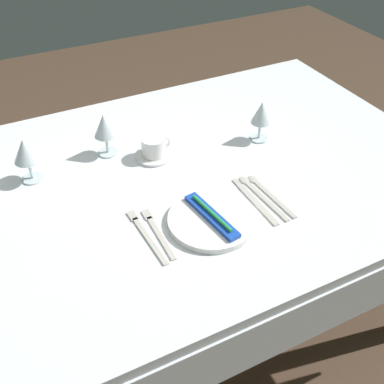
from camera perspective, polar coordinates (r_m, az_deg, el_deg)
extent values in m
plane|color=#4C3828|center=(1.96, -2.44, -15.60)|extent=(6.00, 6.00, 0.00)
cube|color=white|center=(1.43, -3.22, 1.16)|extent=(1.80, 1.10, 0.04)
cube|color=white|center=(1.19, 8.34, -17.99)|extent=(1.80, 0.01, 0.18)
cube|color=white|center=(1.93, -9.81, 7.72)|extent=(1.80, 0.01, 0.18)
cylinder|color=brown|center=(2.31, 10.95, 5.62)|extent=(0.07, 0.07, 0.70)
cylinder|color=white|center=(1.26, 2.42, -3.48)|extent=(0.24, 0.24, 0.02)
cube|color=blue|center=(1.25, 2.44, -2.98)|extent=(0.07, 0.21, 0.01)
cylinder|color=green|center=(1.25, 2.46, -2.61)|extent=(0.03, 0.17, 0.01)
cube|color=beige|center=(1.23, -3.88, -5.65)|extent=(0.02, 0.17, 0.00)
cube|color=beige|center=(1.29, -5.57, -2.83)|extent=(0.02, 0.04, 0.00)
cube|color=beige|center=(1.22, -5.27, -5.99)|extent=(0.02, 0.20, 0.00)
cube|color=beige|center=(1.30, -7.34, -2.95)|extent=(0.02, 0.04, 0.00)
cube|color=beige|center=(1.33, 8.20, -1.59)|extent=(0.02, 0.19, 0.00)
cube|color=beige|center=(1.40, 5.81, 0.96)|extent=(0.02, 0.06, 0.00)
cube|color=beige|center=(1.35, 9.20, -1.09)|extent=(0.03, 0.20, 0.00)
ellipsoid|color=beige|center=(1.42, 6.51, 1.45)|extent=(0.03, 0.04, 0.01)
cube|color=beige|center=(1.36, 10.19, -0.84)|extent=(0.02, 0.19, 0.00)
ellipsoid|color=beige|center=(1.42, 7.58, 1.56)|extent=(0.03, 0.04, 0.01)
cylinder|color=white|center=(1.51, -4.72, 4.52)|extent=(0.12, 0.12, 0.01)
cylinder|color=white|center=(1.49, -4.79, 5.64)|extent=(0.08, 0.08, 0.06)
torus|color=white|center=(1.51, -3.42, 6.12)|extent=(0.04, 0.01, 0.04)
cylinder|color=silver|center=(1.50, -19.11, 1.59)|extent=(0.06, 0.06, 0.01)
cylinder|color=silver|center=(1.48, -19.40, 2.68)|extent=(0.01, 0.01, 0.07)
cone|color=silver|center=(1.44, -19.98, 4.89)|extent=(0.08, 0.08, 0.07)
cylinder|color=silver|center=(1.55, -10.35, 4.82)|extent=(0.06, 0.06, 0.01)
cylinder|color=silver|center=(1.53, -10.49, 5.89)|extent=(0.01, 0.01, 0.06)
cone|color=silver|center=(1.50, -10.81, 8.10)|extent=(0.07, 0.07, 0.08)
cylinder|color=silver|center=(1.62, 8.25, 6.59)|extent=(0.06, 0.06, 0.01)
cylinder|color=silver|center=(1.60, 8.36, 7.59)|extent=(0.01, 0.01, 0.06)
cone|color=silver|center=(1.56, 8.60, 9.71)|extent=(0.07, 0.07, 0.08)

